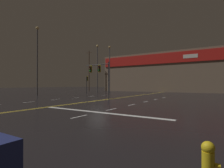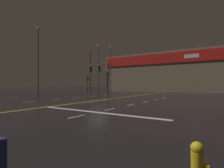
{
  "view_description": "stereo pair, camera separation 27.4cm",
  "coord_description": "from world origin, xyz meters",
  "px_view_note": "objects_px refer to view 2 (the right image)",
  "views": [
    {
      "loc": [
        12.55,
        -16.79,
        1.91
      ],
      "look_at": [
        0.0,
        3.21,
        2.0
      ],
      "focal_mm": 28.0,
      "sensor_mm": 36.0,
      "label": 1
    },
    {
      "loc": [
        12.78,
        -16.64,
        1.91
      ],
      "look_at": [
        0.0,
        3.21,
        2.0
      ],
      "focal_mm": 28.0,
      "sensor_mm": 36.0,
      "label": 2
    }
  ],
  "objects_px": {
    "traffic_signal_median": "(99,72)",
    "streetlight_near_left": "(98,63)",
    "fire_hydrant": "(197,159)",
    "streetlight_median_approach": "(111,64)",
    "streetlight_far_left": "(38,53)",
    "traffic_signal_corner_northwest": "(88,81)"
  },
  "relations": [
    {
      "from": "traffic_signal_corner_northwest",
      "to": "traffic_signal_median",
      "type": "bearing_deg",
      "value": -43.45
    },
    {
      "from": "traffic_signal_median",
      "to": "fire_hydrant",
      "type": "xyz_separation_m",
      "value": [
        13.76,
        -14.9,
        -3.28
      ]
    },
    {
      "from": "traffic_signal_corner_northwest",
      "to": "streetlight_near_left",
      "type": "relative_size",
      "value": 0.32
    },
    {
      "from": "streetlight_median_approach",
      "to": "streetlight_far_left",
      "type": "distance_m",
      "value": 19.7
    },
    {
      "from": "streetlight_median_approach",
      "to": "traffic_signal_corner_northwest",
      "type": "bearing_deg",
      "value": -88.73
    },
    {
      "from": "traffic_signal_corner_northwest",
      "to": "streetlight_far_left",
      "type": "relative_size",
      "value": 0.31
    },
    {
      "from": "traffic_signal_median",
      "to": "streetlight_far_left",
      "type": "relative_size",
      "value": 0.41
    },
    {
      "from": "streetlight_near_left",
      "to": "streetlight_far_left",
      "type": "relative_size",
      "value": 0.96
    },
    {
      "from": "streetlight_near_left",
      "to": "streetlight_far_left",
      "type": "bearing_deg",
      "value": -97.06
    },
    {
      "from": "traffic_signal_corner_northwest",
      "to": "streetlight_near_left",
      "type": "bearing_deg",
      "value": 98.3
    },
    {
      "from": "traffic_signal_corner_northwest",
      "to": "fire_hydrant",
      "type": "relative_size",
      "value": 4.92
    },
    {
      "from": "streetlight_near_left",
      "to": "streetlight_median_approach",
      "type": "distance_m",
      "value": 4.69
    },
    {
      "from": "traffic_signal_median",
      "to": "streetlight_far_left",
      "type": "bearing_deg",
      "value": -179.19
    },
    {
      "from": "traffic_signal_median",
      "to": "streetlight_far_left",
      "type": "height_order",
      "value": "streetlight_far_left"
    },
    {
      "from": "traffic_signal_median",
      "to": "streetlight_far_left",
      "type": "distance_m",
      "value": 13.64
    },
    {
      "from": "traffic_signal_median",
      "to": "streetlight_median_approach",
      "type": "relative_size",
      "value": 0.4
    },
    {
      "from": "traffic_signal_median",
      "to": "fire_hydrant",
      "type": "height_order",
      "value": "traffic_signal_median"
    },
    {
      "from": "traffic_signal_median",
      "to": "streetlight_near_left",
      "type": "bearing_deg",
      "value": 127.46
    },
    {
      "from": "traffic_signal_corner_northwest",
      "to": "fire_hydrant",
      "type": "height_order",
      "value": "traffic_signal_corner_northwest"
    },
    {
      "from": "fire_hydrant",
      "to": "traffic_signal_corner_northwest",
      "type": "bearing_deg",
      "value": 134.33
    },
    {
      "from": "streetlight_near_left",
      "to": "fire_hydrant",
      "type": "xyz_separation_m",
      "value": [
        25.04,
        -29.62,
        -6.74
      ]
    },
    {
      "from": "traffic_signal_median",
      "to": "streetlight_near_left",
      "type": "relative_size",
      "value": 0.42
    }
  ]
}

